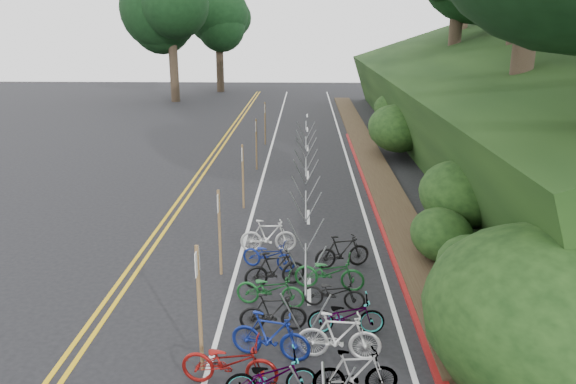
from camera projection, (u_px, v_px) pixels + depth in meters
name	position (u px, v px, depth m)	size (l,w,h in m)	color
ground	(155.00, 380.00, 11.21)	(120.00, 120.00, 0.00)	black
road_markings	(242.00, 215.00, 20.86)	(7.47, 80.00, 0.01)	gold
red_curb	(373.00, 200.00, 22.52)	(0.25, 28.00, 0.10)	maroon
embankment	(503.00, 112.00, 28.32)	(14.30, 48.14, 9.11)	black
bike_racks_rest	(306.00, 174.00, 23.32)	(1.14, 23.00, 1.17)	gray
signpost_near	(199.00, 301.00, 11.12)	(0.08, 0.40, 2.75)	brown
signposts_rest	(250.00, 155.00, 24.19)	(0.08, 18.40, 2.50)	brown
bike_front	(230.00, 362.00, 10.93)	(1.95, 0.68, 1.03)	maroon
bike_valet	(302.00, 317.00, 12.65)	(3.16, 11.35, 1.08)	slate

